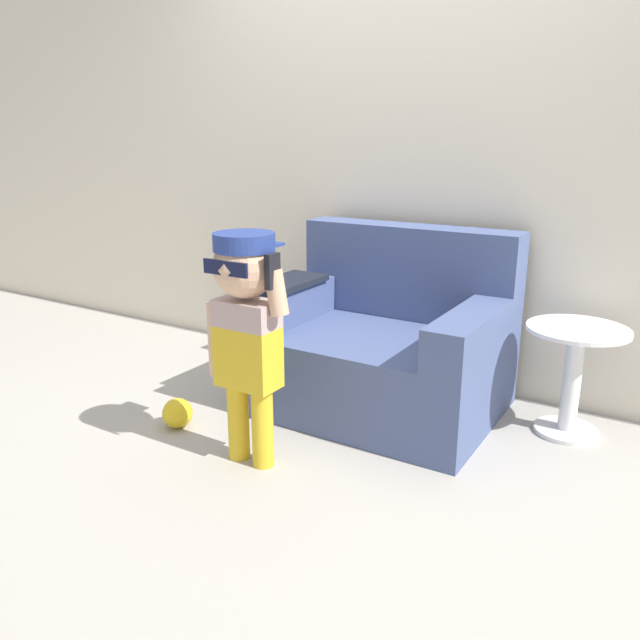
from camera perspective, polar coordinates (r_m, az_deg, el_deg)
ground_plane at (r=3.14m, az=2.22°, el=-7.84°), size 10.00×10.00×0.00m
wall_back at (r=3.39m, az=7.65°, el=16.47°), size 10.00×0.05×2.60m
armchair at (r=3.07m, az=5.82°, el=-2.26°), size 1.14×0.87×0.86m
person_child at (r=2.42m, az=-6.77°, el=0.54°), size 0.39×0.29×0.95m
side_table at (r=2.97m, az=22.14°, el=-4.28°), size 0.43×0.43×0.50m
toy_ball at (r=2.96m, az=-12.90°, el=-8.30°), size 0.14×0.14×0.14m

